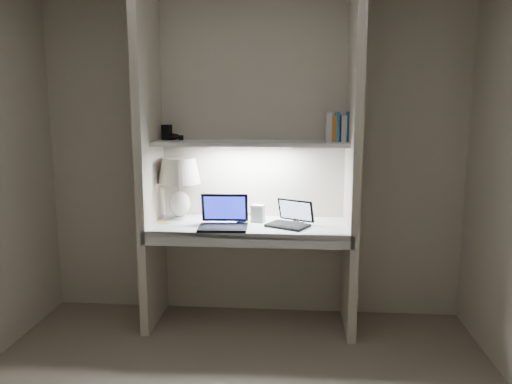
# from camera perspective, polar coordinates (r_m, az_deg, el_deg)

# --- Properties ---
(back_wall) EXTENTS (3.20, 0.01, 2.50)m
(back_wall) POSITION_cam_1_polar(r_m,az_deg,el_deg) (3.83, -0.35, 4.29)
(back_wall) COLOR beige
(back_wall) RESTS_ON floor
(alcove_panel_left) EXTENTS (0.06, 0.55, 2.50)m
(alcove_panel_left) POSITION_cam_1_polar(r_m,az_deg,el_deg) (3.70, -12.09, 3.87)
(alcove_panel_left) COLOR beige
(alcove_panel_left) RESTS_ON floor
(alcove_panel_right) EXTENTS (0.06, 0.55, 2.50)m
(alcove_panel_right) POSITION_cam_1_polar(r_m,az_deg,el_deg) (3.57, 11.04, 3.68)
(alcove_panel_right) COLOR beige
(alcove_panel_right) RESTS_ON floor
(desk) EXTENTS (1.40, 0.55, 0.04)m
(desk) POSITION_cam_1_polar(r_m,az_deg,el_deg) (3.65, -0.72, -3.98)
(desk) COLOR white
(desk) RESTS_ON alcove_panel_left
(desk_apron) EXTENTS (1.46, 0.03, 0.10)m
(desk_apron) POSITION_cam_1_polar(r_m,az_deg,el_deg) (3.40, -1.12, -5.52)
(desk_apron) COLOR silver
(desk_apron) RESTS_ON desk
(shelf) EXTENTS (1.40, 0.36, 0.03)m
(shelf) POSITION_cam_1_polar(r_m,az_deg,el_deg) (3.65, -0.60, 5.57)
(shelf) COLOR silver
(shelf) RESTS_ON back_wall
(strip_light) EXTENTS (0.60, 0.04, 0.02)m
(strip_light) POSITION_cam_1_polar(r_m,az_deg,el_deg) (3.65, -0.60, 5.23)
(strip_light) COLOR white
(strip_light) RESTS_ON shelf
(table_lamp) EXTENTS (0.32, 0.32, 0.47)m
(table_lamp) POSITION_cam_1_polar(r_m,az_deg,el_deg) (3.79, -8.77, 1.61)
(table_lamp) COLOR white
(table_lamp) RESTS_ON desk
(laptop_main) EXTENTS (0.35, 0.30, 0.23)m
(laptop_main) POSITION_cam_1_polar(r_m,az_deg,el_deg) (3.55, -3.72, -3.20)
(laptop_main) COLOR black
(laptop_main) RESTS_ON desk
(laptop_netbook) EXTENTS (0.36, 0.35, 0.18)m
(laptop_netbook) POSITION_cam_1_polar(r_m,az_deg,el_deg) (3.60, 3.97, -3.19)
(laptop_netbook) COLOR black
(laptop_netbook) RESTS_ON desk
(speaker) EXTENTS (0.11, 0.09, 0.13)m
(speaker) POSITION_cam_1_polar(r_m,az_deg,el_deg) (3.69, 0.19, -2.46)
(speaker) COLOR silver
(speaker) RESTS_ON desk
(mouse) EXTENTS (0.10, 0.07, 0.03)m
(mouse) POSITION_cam_1_polar(r_m,az_deg,el_deg) (3.59, -1.65, -3.61)
(mouse) COLOR black
(mouse) RESTS_ON desk
(cable_coil) EXTENTS (0.12, 0.12, 0.01)m
(cable_coil) POSITION_cam_1_polar(r_m,az_deg,el_deg) (3.71, 4.92, -3.36)
(cable_coil) COLOR black
(cable_coil) RESTS_ON desk
(sticky_note) EXTENTS (0.10, 0.10, 0.00)m
(sticky_note) POSITION_cam_1_polar(r_m,az_deg,el_deg) (3.74, -10.58, -3.48)
(sticky_note) COLOR gold
(sticky_note) RESTS_ON desk
(book_row) EXTENTS (0.20, 0.14, 0.21)m
(book_row) POSITION_cam_1_polar(r_m,az_deg,el_deg) (3.66, 9.53, 7.27)
(book_row) COLOR #B8B8B8
(book_row) RESTS_ON shelf
(shelf_box) EXTENTS (0.08, 0.07, 0.12)m
(shelf_box) POSITION_cam_1_polar(r_m,az_deg,el_deg) (3.82, -10.16, 6.72)
(shelf_box) COLOR black
(shelf_box) RESTS_ON shelf
(shelf_gadget) EXTENTS (0.12, 0.09, 0.05)m
(shelf_gadget) POSITION_cam_1_polar(r_m,az_deg,el_deg) (3.82, -9.51, 6.26)
(shelf_gadget) COLOR black
(shelf_gadget) RESTS_ON shelf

